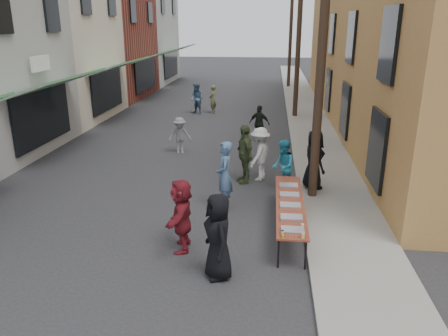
% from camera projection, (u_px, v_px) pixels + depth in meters
% --- Properties ---
extents(ground, '(120.00, 120.00, 0.00)m').
position_uv_depth(ground, '(147.00, 236.00, 10.87)').
color(ground, '#28282B').
rests_on(ground, ground).
extents(sidewalk, '(2.20, 60.00, 0.10)m').
position_uv_depth(sidewalk, '(307.00, 117.00, 24.48)').
color(sidewalk, gray).
rests_on(sidewalk, ground).
extents(storefront_row, '(8.00, 37.00, 9.00)m').
position_uv_depth(storefront_row, '(43.00, 40.00, 24.71)').
color(storefront_row, maroon).
rests_on(storefront_row, ground).
extents(building_ochre, '(10.00, 28.00, 10.00)m').
position_uv_depth(building_ochre, '(441.00, 24.00, 21.34)').
color(building_ochre, '#AA783C').
rests_on(building_ochre, ground).
extents(utility_pole_near, '(0.26, 0.26, 9.00)m').
position_uv_depth(utility_pole_near, '(322.00, 44.00, 11.83)').
color(utility_pole_near, '#2D2116').
rests_on(utility_pole_near, ground).
extents(utility_pole_mid, '(0.26, 0.26, 9.00)m').
position_uv_depth(utility_pole_mid, '(299.00, 34.00, 23.15)').
color(utility_pole_mid, '#2D2116').
rests_on(utility_pole_mid, ground).
extents(utility_pole_far, '(0.26, 0.26, 9.00)m').
position_uv_depth(utility_pole_far, '(291.00, 30.00, 34.46)').
color(utility_pole_far, '#2D2116').
rests_on(utility_pole_far, ground).
extents(serving_table, '(0.70, 4.00, 0.75)m').
position_uv_depth(serving_table, '(290.00, 204.00, 11.00)').
color(serving_table, maroon).
rests_on(serving_table, ground).
extents(catering_tray_sausage, '(0.50, 0.33, 0.08)m').
position_uv_depth(catering_tray_sausage, '(293.00, 231.00, 9.42)').
color(catering_tray_sausage, maroon).
rests_on(catering_tray_sausage, serving_table).
extents(catering_tray_foil_b, '(0.50, 0.33, 0.08)m').
position_uv_depth(catering_tray_foil_b, '(291.00, 218.00, 10.04)').
color(catering_tray_foil_b, '#B2B2B7').
rests_on(catering_tray_foil_b, serving_table).
extents(catering_tray_buns, '(0.50, 0.33, 0.08)m').
position_uv_depth(catering_tray_buns, '(290.00, 206.00, 10.70)').
color(catering_tray_buns, tan).
rests_on(catering_tray_buns, serving_table).
extents(catering_tray_foil_d, '(0.50, 0.33, 0.08)m').
position_uv_depth(catering_tray_foil_d, '(289.00, 195.00, 11.36)').
color(catering_tray_foil_d, '#B2B2B7').
rests_on(catering_tray_foil_d, serving_table).
extents(catering_tray_buns_end, '(0.50, 0.33, 0.08)m').
position_uv_depth(catering_tray_buns_end, '(289.00, 186.00, 12.02)').
color(catering_tray_buns_end, tan).
rests_on(catering_tray_buns_end, serving_table).
extents(condiment_jar_a, '(0.07, 0.07, 0.08)m').
position_uv_depth(condiment_jar_a, '(283.00, 237.00, 9.16)').
color(condiment_jar_a, '#A57F26').
rests_on(condiment_jar_a, serving_table).
extents(condiment_jar_b, '(0.07, 0.07, 0.08)m').
position_uv_depth(condiment_jar_b, '(283.00, 234.00, 9.26)').
color(condiment_jar_b, '#A57F26').
rests_on(condiment_jar_b, serving_table).
extents(condiment_jar_c, '(0.07, 0.07, 0.08)m').
position_uv_depth(condiment_jar_c, '(282.00, 232.00, 9.35)').
color(condiment_jar_c, '#A57F26').
rests_on(condiment_jar_c, serving_table).
extents(cup_stack, '(0.08, 0.08, 0.12)m').
position_uv_depth(cup_stack, '(303.00, 236.00, 9.16)').
color(cup_stack, tan).
rests_on(cup_stack, serving_table).
extents(guest_front_a, '(0.90, 1.06, 1.84)m').
position_uv_depth(guest_front_a, '(218.00, 236.00, 8.89)').
color(guest_front_a, black).
rests_on(guest_front_a, ground).
extents(guest_front_b, '(0.55, 0.76, 1.95)m').
position_uv_depth(guest_front_b, '(224.00, 175.00, 12.28)').
color(guest_front_b, '#49668D').
rests_on(guest_front_b, ground).
extents(guest_front_c, '(0.71, 0.87, 1.66)m').
position_uv_depth(guest_front_c, '(283.00, 166.00, 13.53)').
color(guest_front_c, teal).
rests_on(guest_front_c, ground).
extents(guest_front_d, '(1.07, 1.33, 1.80)m').
position_uv_depth(guest_front_d, '(260.00, 154.00, 14.53)').
color(guest_front_d, silver).
rests_on(guest_front_d, ground).
extents(guest_front_e, '(0.90, 1.24, 1.95)m').
position_uv_depth(guest_front_e, '(245.00, 154.00, 14.30)').
color(guest_front_e, '#475732').
rests_on(guest_front_e, ground).
extents(guest_queue_back, '(0.63, 1.64, 1.73)m').
position_uv_depth(guest_queue_back, '(182.00, 215.00, 10.01)').
color(guest_queue_back, maroon).
rests_on(guest_queue_back, ground).
extents(server, '(0.91, 1.07, 1.86)m').
position_uv_depth(server, '(314.00, 160.00, 13.51)').
color(server, black).
rests_on(server, sidewalk).
extents(passerby_left, '(1.06, 0.79, 1.47)m').
position_uv_depth(passerby_left, '(180.00, 135.00, 17.62)').
color(passerby_left, slate).
rests_on(passerby_left, ground).
extents(passerby_mid, '(1.02, 0.66, 1.61)m').
position_uv_depth(passerby_mid, '(259.00, 123.00, 19.39)').
color(passerby_mid, black).
rests_on(passerby_mid, ground).
extents(passerby_right, '(0.45, 0.63, 1.63)m').
position_uv_depth(passerby_right, '(213.00, 99.00, 25.47)').
color(passerby_right, '#596239').
rests_on(passerby_right, ground).
extents(passerby_far, '(1.09, 1.05, 1.78)m').
position_uv_depth(passerby_far, '(197.00, 99.00, 25.21)').
color(passerby_far, '#456386').
rests_on(passerby_far, ground).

